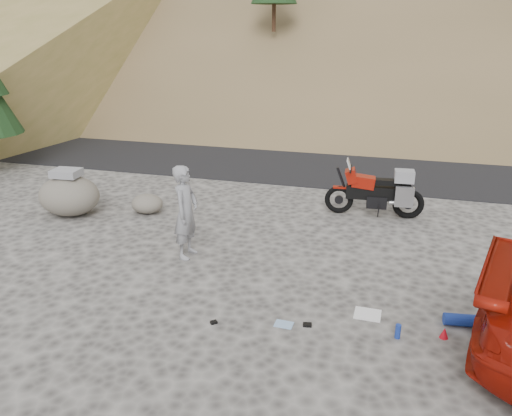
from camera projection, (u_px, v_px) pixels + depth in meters
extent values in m
plane|color=#403E3B|center=(301.00, 278.00, 9.41)|extent=(140.00, 140.00, 0.00)
cube|color=black|center=(349.00, 160.00, 17.54)|extent=(120.00, 7.00, 0.05)
cylinder|color=#321C12|center=(274.00, 14.00, 21.38)|extent=(0.17, 0.17, 1.40)
cylinder|color=#321C12|center=(33.00, 43.00, 27.19)|extent=(0.15, 0.15, 1.26)
cone|color=black|center=(29.00, 15.00, 26.70)|extent=(1.80, 1.80, 2.03)
cone|color=black|center=(27.00, 0.00, 26.44)|extent=(1.35, 1.35, 1.58)
torus|color=black|center=(339.00, 200.00, 12.51)|extent=(0.72, 0.18, 0.72)
cylinder|color=black|center=(339.00, 200.00, 12.51)|extent=(0.22, 0.08, 0.22)
torus|color=black|center=(408.00, 204.00, 12.20)|extent=(0.77, 0.20, 0.76)
cylinder|color=black|center=(408.00, 204.00, 12.20)|extent=(0.24, 0.10, 0.24)
cylinder|color=black|center=(343.00, 185.00, 12.36)|extent=(0.41, 0.09, 0.88)
cylinder|color=black|center=(351.00, 169.00, 12.19)|extent=(0.09, 0.67, 0.05)
cube|color=black|center=(373.00, 193.00, 12.28)|extent=(1.32, 0.35, 0.33)
cube|color=black|center=(377.00, 201.00, 12.33)|extent=(0.51, 0.36, 0.30)
cube|color=maroon|center=(363.00, 182.00, 12.23)|extent=(0.59, 0.36, 0.34)
cube|color=maroon|center=(352.00, 176.00, 12.24)|extent=(0.35, 0.39, 0.38)
cube|color=silver|center=(349.00, 164.00, 12.16)|extent=(0.15, 0.33, 0.28)
cube|color=black|center=(385.00, 182.00, 12.12)|extent=(0.61, 0.28, 0.13)
cube|color=black|center=(402.00, 185.00, 12.06)|extent=(0.39, 0.22, 0.11)
cube|color=#B2B2B7|center=(404.00, 197.00, 11.87)|extent=(0.44, 0.16, 0.49)
cube|color=#B2B2B7|center=(403.00, 190.00, 12.39)|extent=(0.44, 0.16, 0.49)
cube|color=gray|center=(404.00, 176.00, 11.98)|extent=(0.48, 0.40, 0.28)
cube|color=maroon|center=(340.00, 187.00, 12.40)|extent=(0.33, 0.15, 0.04)
cylinder|color=black|center=(378.00, 211.00, 12.21)|extent=(0.04, 0.23, 0.40)
cylinder|color=#B2B2B7|center=(400.00, 203.00, 12.07)|extent=(0.50, 0.13, 0.14)
imported|color=gray|center=(188.00, 255.00, 10.31)|extent=(0.48, 0.71, 1.92)
ellipsoid|color=#615B53|center=(69.00, 196.00, 12.38)|extent=(1.68, 1.48, 0.99)
cube|color=gray|center=(66.00, 173.00, 12.18)|extent=(0.69, 0.55, 0.18)
ellipsoid|color=#615B53|center=(147.00, 204.00, 12.58)|extent=(0.95, 0.89, 0.48)
cube|color=white|center=(368.00, 314.00, 8.20)|extent=(0.44, 0.39, 0.01)
cylinder|color=navy|center=(460.00, 320.00, 7.88)|extent=(0.52, 0.26, 0.20)
cylinder|color=navy|center=(398.00, 331.00, 7.56)|extent=(0.11, 0.11, 0.23)
cone|color=red|center=(444.00, 333.00, 7.57)|extent=(0.17, 0.17, 0.17)
cube|color=black|center=(307.00, 325.00, 7.89)|extent=(0.15, 0.12, 0.04)
cube|color=black|center=(214.00, 322.00, 7.96)|extent=(0.13, 0.13, 0.04)
cube|color=#89AFD5|center=(284.00, 324.00, 7.93)|extent=(0.30, 0.22, 0.01)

